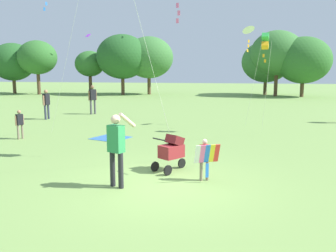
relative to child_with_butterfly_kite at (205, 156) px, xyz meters
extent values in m
plane|color=#75994C|center=(-1.04, -0.51, -0.65)|extent=(120.00, 120.00, 0.00)
cylinder|color=brown|center=(-22.78, 28.69, 0.12)|extent=(0.36, 0.36, 1.55)
ellipsoid|color=#235623|center=(-22.78, 28.69, 2.82)|extent=(4.83, 4.34, 4.10)
cylinder|color=brown|center=(-19.39, 27.80, 0.47)|extent=(0.36, 0.36, 2.25)
ellipsoid|color=#2D6628|center=(-19.39, 27.80, 3.27)|extent=(4.19, 3.77, 3.56)
cylinder|color=brown|center=(-14.26, 29.61, 0.33)|extent=(0.36, 0.36, 1.97)
ellipsoid|color=#2D6628|center=(-14.26, 29.61, 2.62)|extent=(3.26, 2.93, 2.77)
cylinder|color=brown|center=(-10.31, 28.65, 0.25)|extent=(0.36, 0.36, 1.81)
ellipsoid|color=#235623|center=(-10.31, 28.65, 3.33)|extent=(5.43, 4.89, 4.62)
cylinder|color=brown|center=(-7.70, 29.74, 0.27)|extent=(0.36, 0.36, 1.84)
ellipsoid|color=#387033|center=(-7.70, 29.74, 3.26)|extent=(5.19, 4.67, 4.41)
cylinder|color=brown|center=(4.59, 31.17, 0.06)|extent=(0.36, 0.36, 1.43)
ellipsoid|color=#387033|center=(4.59, 31.17, 2.81)|extent=(5.09, 4.58, 4.33)
cylinder|color=brown|center=(5.44, 29.33, 0.45)|extent=(0.36, 0.36, 2.21)
ellipsoid|color=#387033|center=(5.44, 29.33, 3.65)|extent=(5.22, 4.70, 4.44)
cylinder|color=brown|center=(7.86, 28.67, 0.07)|extent=(0.36, 0.36, 1.44)
ellipsoid|color=#2D6628|center=(7.86, 28.67, 2.91)|extent=(5.32, 4.79, 4.52)
cylinder|color=#7F705B|center=(0.06, 0.06, -0.39)|extent=(0.08, 0.08, 0.53)
cylinder|color=#7F705B|center=(-0.09, -0.01, -0.39)|extent=(0.08, 0.08, 0.53)
cube|color=red|center=(-0.01, 0.03, 0.08)|extent=(0.27, 0.23, 0.40)
cylinder|color=beige|center=(0.12, 0.09, 0.05)|extent=(0.06, 0.06, 0.36)
cylinder|color=beige|center=(-0.15, -0.03, 0.05)|extent=(0.06, 0.06, 0.36)
sphere|color=beige|center=(-0.01, 0.03, 0.36)|extent=(0.14, 0.14, 0.14)
cube|color=red|center=(0.29, -0.03, 0.09)|extent=(0.19, 0.21, 0.47)
cube|color=yellow|center=(0.18, -0.08, 0.09)|extent=(0.19, 0.21, 0.47)
cube|color=blue|center=(0.06, -0.13, 0.09)|extent=(0.19, 0.21, 0.47)
cube|color=pink|center=(-0.06, -0.19, 0.09)|extent=(0.19, 0.21, 0.47)
cube|color=white|center=(-0.17, -0.24, 0.09)|extent=(0.19, 0.21, 0.47)
cube|color=blue|center=(0.07, -0.15, -0.33)|extent=(0.08, 0.04, 0.36)
cylinder|color=#232328|center=(-2.19, -0.76, -0.22)|extent=(0.13, 0.13, 0.87)
cylinder|color=#232328|center=(-1.95, -0.88, -0.22)|extent=(0.13, 0.13, 0.87)
cube|color=#2D8C4C|center=(-2.07, -0.82, 0.54)|extent=(0.45, 0.38, 0.65)
cylinder|color=beige|center=(-2.28, -0.72, 0.50)|extent=(0.09, 0.09, 0.58)
cylinder|color=beige|center=(-1.79, -0.80, 0.99)|extent=(0.32, 0.51, 0.41)
sphere|color=beige|center=(-2.07, -0.82, 1.00)|extent=(0.22, 0.22, 0.22)
cylinder|color=black|center=(-0.72, 1.12, -0.51)|extent=(0.20, 0.25, 0.28)
cylinder|color=black|center=(-1.41, 0.65, -0.51)|extent=(0.20, 0.25, 0.28)
cylinder|color=black|center=(-1.00, 0.33, -0.51)|extent=(0.20, 0.25, 0.28)
cube|color=maroon|center=(-0.98, 0.79, -0.09)|extent=(0.74, 0.78, 0.36)
cube|color=maroon|center=(-0.90, 0.89, 0.21)|extent=(0.58, 0.58, 0.35)
cylinder|color=black|center=(-1.26, 0.43, 0.31)|extent=(0.41, 0.32, 0.04)
cube|color=pink|center=(-0.99, 2.04, 4.02)|extent=(0.08, 0.01, 0.14)
cube|color=pink|center=(-0.94, 2.01, 3.80)|extent=(0.08, 0.02, 0.14)
cube|color=pink|center=(-0.99, 2.03, 3.58)|extent=(0.08, 0.03, 0.14)
cylinder|color=silver|center=(-1.40, 0.69, 1.90)|extent=(0.84, 2.73, 5.11)
cone|color=white|center=(1.48, 9.34, 4.01)|extent=(0.78, 0.75, 0.37)
cube|color=#F4A319|center=(1.51, 9.36, 3.46)|extent=(0.08, 0.06, 0.14)
cube|color=#F4A319|center=(1.50, 9.29, 3.24)|extent=(0.08, 0.06, 0.14)
cube|color=#F4A319|center=(1.46, 9.31, 3.02)|extent=(0.09, 0.08, 0.14)
cylinder|color=silver|center=(1.78, 8.67, 1.59)|extent=(0.62, 1.35, 4.50)
cube|color=green|center=(2.08, 7.29, 3.50)|extent=(0.34, 0.39, 0.33)
cube|color=#F4A319|center=(2.08, 7.29, 3.14)|extent=(0.34, 0.39, 0.33)
cube|color=#F4A319|center=(2.03, 7.29, 2.71)|extent=(0.08, 0.04, 0.14)
cube|color=#F4A319|center=(2.11, 7.30, 2.49)|extent=(0.08, 0.04, 0.14)
cylinder|color=silver|center=(2.06, 5.95, 1.24)|extent=(0.04, 2.68, 3.78)
cube|color=blue|center=(-7.12, 6.06, 4.88)|extent=(0.07, 0.07, 0.14)
cube|color=blue|center=(-7.20, 6.02, 4.66)|extent=(0.08, 0.08, 0.14)
cylinder|color=silver|center=(-5.92, 5.10, 2.44)|extent=(2.50, 1.88, 6.20)
cube|color=purple|center=(-14.25, 29.35, 5.61)|extent=(0.58, 0.57, 0.34)
cylinder|color=#4C4C51|center=(-7.55, 12.63, -0.21)|extent=(0.13, 0.13, 0.88)
cylinder|color=#4C4C51|center=(-7.72, 12.41, -0.21)|extent=(0.13, 0.13, 0.88)
cube|color=black|center=(-7.63, 12.52, 0.56)|extent=(0.43, 0.45, 0.66)
cylinder|color=brown|center=(-7.48, 12.71, 0.51)|extent=(0.10, 0.10, 0.59)
cylinder|color=brown|center=(-7.78, 12.33, 0.51)|extent=(0.10, 0.10, 0.59)
sphere|color=brown|center=(-7.63, 12.52, 1.02)|extent=(0.23, 0.23, 0.23)
cylinder|color=#33384C|center=(-9.39, 9.82, -0.25)|extent=(0.12, 0.12, 0.81)
cylinder|color=#33384C|center=(-9.34, 10.06, -0.25)|extent=(0.12, 0.12, 0.81)
cube|color=black|center=(-9.37, 9.94, 0.47)|extent=(0.29, 0.39, 0.61)
cylinder|color=#A37556|center=(-9.41, 9.72, 0.42)|extent=(0.09, 0.09, 0.54)
cylinder|color=#A37556|center=(-9.32, 10.16, 0.42)|extent=(0.09, 0.09, 0.54)
sphere|color=#A37556|center=(-9.37, 9.94, 0.90)|extent=(0.21, 0.21, 0.21)
cylinder|color=#7F705B|center=(-7.74, 4.32, -0.36)|extent=(0.08, 0.08, 0.58)
cylinder|color=#7F705B|center=(-7.65, 4.48, -0.36)|extent=(0.08, 0.08, 0.58)
cube|color=black|center=(-7.69, 4.40, 0.15)|extent=(0.26, 0.30, 0.44)
cylinder|color=#A37556|center=(-7.77, 4.27, 0.12)|extent=(0.06, 0.06, 0.39)
cylinder|color=#A37556|center=(-7.62, 4.54, 0.12)|extent=(0.06, 0.06, 0.39)
sphere|color=#A37556|center=(-7.69, 4.40, 0.45)|extent=(0.15, 0.15, 0.15)
cube|color=#3366B2|center=(-4.14, 5.14, -0.65)|extent=(1.68, 1.67, 0.02)
camera|label=1|loc=(0.49, -9.06, 2.21)|focal=39.20mm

